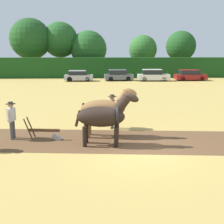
# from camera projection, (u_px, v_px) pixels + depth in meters

# --- Properties ---
(ground_plane) EXTENTS (240.00, 240.00, 0.00)m
(ground_plane) POSITION_uv_depth(u_px,v_px,m) (134.00, 150.00, 11.49)
(ground_plane) COLOR tan
(hedgerow) EXTENTS (57.98, 1.87, 3.03)m
(hedgerow) POSITION_uv_depth(u_px,v_px,m) (108.00, 68.00, 42.76)
(hedgerow) COLOR #194719
(hedgerow) RESTS_ON ground
(tree_far_left) EXTENTS (6.59, 6.59, 9.20)m
(tree_far_left) POSITION_uv_depth(u_px,v_px,m) (30.00, 39.00, 45.42)
(tree_far_left) COLOR #423323
(tree_far_left) RESTS_ON ground
(tree_left) EXTENTS (5.86, 5.86, 8.75)m
(tree_left) POSITION_uv_depth(u_px,v_px,m) (60.00, 40.00, 46.77)
(tree_left) COLOR #4C3823
(tree_left) RESTS_ON ground
(tree_center_left) EXTENTS (6.09, 6.09, 7.37)m
(tree_center_left) POSITION_uv_depth(u_px,v_px,m) (89.00, 49.00, 47.13)
(tree_center_left) COLOR #4C3823
(tree_center_left) RESTS_ON ground
(tree_center) EXTENTS (4.82, 4.82, 6.69)m
(tree_center) POSITION_uv_depth(u_px,v_px,m) (143.00, 49.00, 48.16)
(tree_center) COLOR brown
(tree_center) RESTS_ON ground
(tree_center_right) EXTENTS (5.05, 5.05, 7.35)m
(tree_center_right) POSITION_uv_depth(u_px,v_px,m) (181.00, 46.00, 47.64)
(tree_center_right) COLOR #4C3823
(tree_center_right) RESTS_ON ground
(draft_horse_lead_left) EXTENTS (2.78, 1.09, 2.35)m
(draft_horse_lead_left) POSITION_uv_depth(u_px,v_px,m) (104.00, 116.00, 11.83)
(draft_horse_lead_left) COLOR black
(draft_horse_lead_left) RESTS_ON ground
(draft_horse_lead_right) EXTENTS (2.76, 1.05, 2.38)m
(draft_horse_lead_right) POSITION_uv_depth(u_px,v_px,m) (105.00, 109.00, 13.02)
(draft_horse_lead_right) COLOR brown
(draft_horse_lead_right) RESTS_ON ground
(plow) EXTENTS (1.69, 0.49, 1.13)m
(plow) POSITION_uv_depth(u_px,v_px,m) (47.00, 133.00, 12.74)
(plow) COLOR #4C331E
(plow) RESTS_ON ground
(farmer_at_plow) EXTENTS (0.44, 0.67, 1.74)m
(farmer_at_plow) POSITION_uv_depth(u_px,v_px,m) (12.00, 117.00, 12.75)
(farmer_at_plow) COLOR #4C4C4C
(farmer_at_plow) RESTS_ON ground
(farmer_beside_team) EXTENTS (0.45, 0.68, 1.80)m
(farmer_beside_team) POSITION_uv_depth(u_px,v_px,m) (112.00, 109.00, 14.47)
(farmer_beside_team) COLOR #4C4C4C
(farmer_beside_team) RESTS_ON ground
(parked_car_far_left) EXTENTS (3.84, 1.82, 1.43)m
(parked_car_far_left) POSITION_uv_depth(u_px,v_px,m) (78.00, 76.00, 37.76)
(parked_car_far_left) COLOR #A8A8B2
(parked_car_far_left) RESTS_ON ground
(parked_car_left) EXTENTS (3.98, 2.09, 1.50)m
(parked_car_left) POSITION_uv_depth(u_px,v_px,m) (118.00, 75.00, 38.43)
(parked_car_left) COLOR #565B66
(parked_car_left) RESTS_ON ground
(parked_car_center_left) EXTENTS (4.30, 1.88, 1.57)m
(parked_car_center_left) POSITION_uv_depth(u_px,v_px,m) (153.00, 75.00, 37.93)
(parked_car_center_left) COLOR silver
(parked_car_center_left) RESTS_ON ground
(parked_car_center) EXTENTS (4.25, 1.82, 1.47)m
(parked_car_center) POSITION_uv_depth(u_px,v_px,m) (190.00, 75.00, 38.60)
(parked_car_center) COLOR maroon
(parked_car_center) RESTS_ON ground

